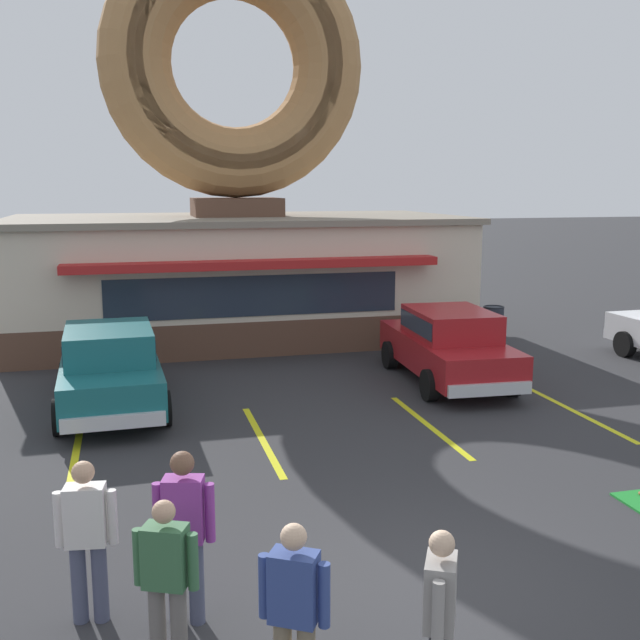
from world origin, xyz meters
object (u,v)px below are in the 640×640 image
object	(u,v)px
pedestrian_beanie_man	(166,576)
pedestrian_clipboard_woman	(87,534)
car_red	(448,342)
trash_bin	(493,323)
pedestrian_leather_jacket_man	(184,529)
pedestrian_hooded_kid	(294,609)
pedestrian_crossing_woman	(440,614)
car_teal	(110,365)

from	to	relation	value
pedestrian_beanie_man	pedestrian_clipboard_woman	bearing A→B (deg)	128.46
car_red	pedestrian_beanie_man	world-z (taller)	car_red
car_red	trash_bin	size ratio (longest dim) A/B	4.76
pedestrian_leather_jacket_man	pedestrian_beanie_man	xyz separation A→B (m)	(-0.21, -0.62, -0.13)
car_red	trash_bin	world-z (taller)	car_red
pedestrian_hooded_kid	trash_bin	size ratio (longest dim) A/B	1.66
pedestrian_clipboard_woman	trash_bin	bearing A→B (deg)	47.89
pedestrian_beanie_man	car_red	bearing A→B (deg)	52.62
trash_bin	pedestrian_crossing_woman	bearing A→B (deg)	-118.94
pedestrian_clipboard_woman	pedestrian_hooded_kid	bearing A→B (deg)	-46.23
pedestrian_hooded_kid	pedestrian_clipboard_woman	size ratio (longest dim) A/B	0.98
pedestrian_hooded_kid	trash_bin	distance (m)	15.38
car_red	pedestrian_clipboard_woman	distance (m)	10.35
car_red	pedestrian_leather_jacket_man	xyz separation A→B (m)	(-6.21, -7.77, 0.11)
pedestrian_crossing_woman	car_teal	bearing A→B (deg)	106.16
pedestrian_crossing_woman	car_red	bearing A→B (deg)	65.57
car_red	trash_bin	bearing A→B (deg)	50.91
pedestrian_hooded_kid	car_red	bearing A→B (deg)	59.45
pedestrian_leather_jacket_man	pedestrian_clipboard_woman	size ratio (longest dim) A/B	1.06
pedestrian_beanie_man	pedestrian_crossing_woman	distance (m)	2.38
pedestrian_leather_jacket_man	pedestrian_clipboard_woman	xyz separation A→B (m)	(-0.91, 0.26, -0.07)
pedestrian_leather_jacket_man	trash_bin	size ratio (longest dim) A/B	1.80
pedestrian_hooded_kid	pedestrian_crossing_woman	xyz separation A→B (m)	(1.12, -0.31, -0.03)
car_red	pedestrian_crossing_woman	world-z (taller)	car_red
car_red	pedestrian_clipboard_woman	world-z (taller)	pedestrian_clipboard_woman
pedestrian_leather_jacket_man	pedestrian_beanie_man	distance (m)	0.67
car_teal	pedestrian_clipboard_woman	bearing A→B (deg)	-90.68
pedestrian_hooded_kid	pedestrian_beanie_man	world-z (taller)	pedestrian_hooded_kid
car_teal	pedestrian_hooded_kid	world-z (taller)	pedestrian_hooded_kid
pedestrian_leather_jacket_man	pedestrian_clipboard_woman	bearing A→B (deg)	163.99
pedestrian_hooded_kid	trash_bin	bearing A→B (deg)	56.86
car_teal	pedestrian_leather_jacket_man	world-z (taller)	pedestrian_leather_jacket_man
pedestrian_beanie_man	trash_bin	world-z (taller)	pedestrian_beanie_man
car_red	car_teal	bearing A→B (deg)	-177.81
car_red	pedestrian_beanie_man	xyz separation A→B (m)	(-6.42, -8.40, -0.02)
pedestrian_beanie_man	pedestrian_crossing_woman	xyz separation A→B (m)	(2.07, -1.16, 0.01)
pedestrian_hooded_kid	pedestrian_beanie_man	xyz separation A→B (m)	(-0.96, 0.85, -0.04)
pedestrian_beanie_man	pedestrian_crossing_woman	size ratio (longest dim) A/B	0.99
pedestrian_leather_jacket_man	trash_bin	distance (m)	14.63
pedestrian_crossing_woman	trash_bin	distance (m)	15.07
car_teal	car_red	bearing A→B (deg)	2.19
pedestrian_leather_jacket_man	pedestrian_crossing_woman	world-z (taller)	pedestrian_leather_jacket_man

